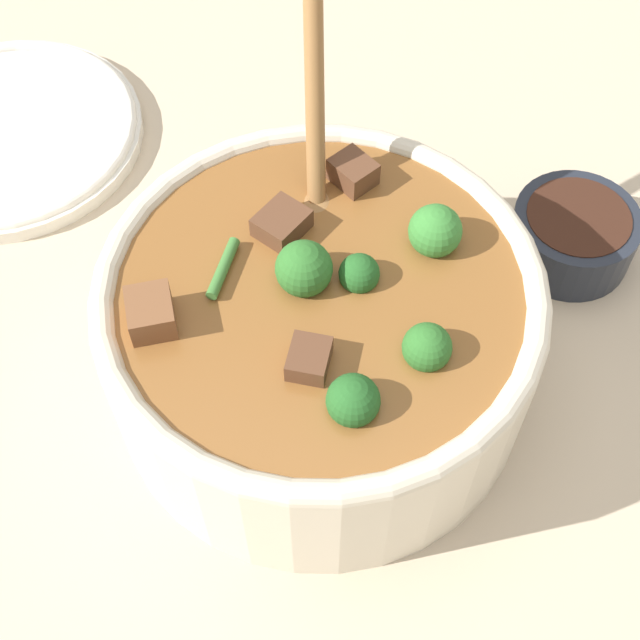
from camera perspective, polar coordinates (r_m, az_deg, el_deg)
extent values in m
plane|color=#C6B293|center=(0.62, 0.00, -3.78)|extent=(4.00, 4.00, 0.00)
cylinder|color=beige|center=(0.58, 0.00, -1.16)|extent=(0.28, 0.28, 0.10)
torus|color=beige|center=(0.53, 0.00, 1.89)|extent=(0.28, 0.28, 0.02)
cylinder|color=brown|center=(0.56, 0.00, 0.18)|extent=(0.25, 0.25, 0.06)
sphere|color=#235B23|center=(0.48, 2.13, -5.16)|extent=(0.03, 0.03, 0.03)
cylinder|color=#6B9956|center=(0.50, 2.06, -6.36)|extent=(0.01, 0.01, 0.01)
sphere|color=#235B23|center=(0.53, 2.53, 2.98)|extent=(0.02, 0.02, 0.02)
cylinder|color=#6B9956|center=(0.55, 2.46, 1.85)|extent=(0.01, 0.01, 0.01)
sphere|color=#387F33|center=(0.55, 7.38, 5.68)|extent=(0.03, 0.03, 0.03)
cylinder|color=#6B9956|center=(0.57, 7.12, 4.14)|extent=(0.01, 0.01, 0.01)
sphere|color=#2D6B28|center=(0.53, -1.04, 3.31)|extent=(0.03, 0.03, 0.03)
cylinder|color=#6B9956|center=(0.55, -1.00, 1.72)|extent=(0.01, 0.01, 0.02)
sphere|color=#2D6B28|center=(0.50, 6.86, -1.75)|extent=(0.03, 0.03, 0.03)
cylinder|color=#6B9956|center=(0.52, 6.64, -2.96)|extent=(0.01, 0.01, 0.01)
cube|color=brown|center=(0.58, 2.12, 9.35)|extent=(0.04, 0.04, 0.02)
cube|color=brown|center=(0.52, -10.75, 0.34)|extent=(0.04, 0.03, 0.02)
cube|color=brown|center=(0.56, -2.45, 5.93)|extent=(0.04, 0.04, 0.02)
cube|color=brown|center=(0.50, -1.09, -2.65)|extent=(0.03, 0.02, 0.02)
cylinder|color=#3D7533|center=(0.54, -6.22, 3.32)|extent=(0.04, 0.01, 0.01)
ellipsoid|color=olive|center=(0.58, -0.21, 7.30)|extent=(0.04, 0.03, 0.01)
cylinder|color=olive|center=(0.55, -0.39, 16.72)|extent=(0.11, 0.03, 0.17)
cylinder|color=#232833|center=(0.69, 15.84, 5.23)|extent=(0.09, 0.09, 0.04)
cylinder|color=#381E14|center=(0.68, 16.13, 6.01)|extent=(0.08, 0.08, 0.01)
cylinder|color=silver|center=(0.80, -19.48, 11.10)|extent=(0.23, 0.23, 0.01)
torus|color=silver|center=(0.80, -19.61, 11.40)|extent=(0.22, 0.22, 0.01)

